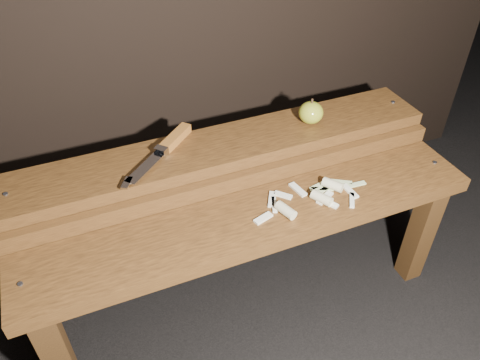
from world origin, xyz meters
name	(u,v)px	position (x,y,z in m)	size (l,w,h in m)	color
ground	(247,301)	(0.00, 0.00, 0.00)	(60.00, 60.00, 0.00)	black
bench_front_tier	(258,236)	(0.00, -0.06, 0.35)	(1.20, 0.20, 0.42)	#39210E
bench_rear_tier	(226,168)	(0.00, 0.17, 0.41)	(1.20, 0.21, 0.50)	#39210E
apple	(311,113)	(0.27, 0.17, 0.53)	(0.07, 0.07, 0.08)	olive
knife	(168,145)	(-0.15, 0.20, 0.51)	(0.24, 0.21, 0.03)	#965820
apple_scraps	(313,197)	(0.16, -0.05, 0.43)	(0.34, 0.15, 0.03)	beige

